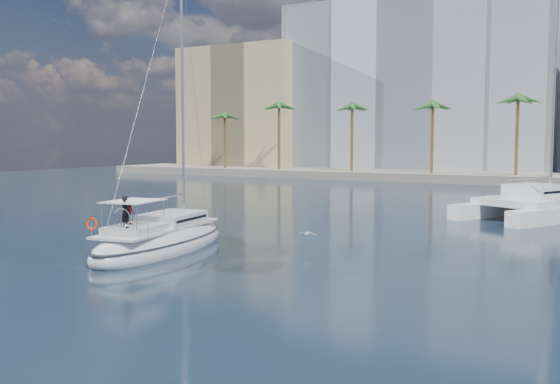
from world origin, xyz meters
The scene contains 9 objects.
ground centered at (0.00, 0.00, 0.00)m, with size 160.00×160.00×0.00m, color black.
quay centered at (0.00, 61.00, 0.60)m, with size 120.00×14.00×1.20m, color gray.
building_modern centered at (-12.00, 73.00, 14.00)m, with size 42.00×16.00×28.00m, color white.
building_tan_left centered at (-42.00, 69.00, 11.00)m, with size 22.00×14.00×22.00m, color tan.
palm_left centered at (-34.00, 57.00, 10.28)m, with size 3.60×3.60×12.30m.
palm_centre centered at (0.00, 57.00, 10.28)m, with size 3.60×3.60×12.30m.
main_sloop centered at (-3.60, -2.60, 0.52)m, with size 5.06×11.74×16.87m.
catamaran centered at (11.90, 21.21, 1.15)m, with size 11.09×13.64×17.77m.
seagull centered at (2.77, 1.77, 0.79)m, with size 1.07×0.46×0.20m.
Camera 1 is at (17.28, -27.97, 5.81)m, focal length 40.00 mm.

